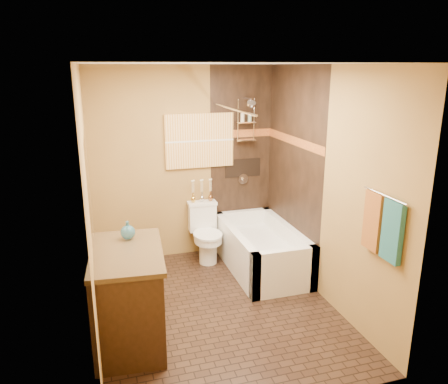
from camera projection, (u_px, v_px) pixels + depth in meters
name	position (u px, v px, depth m)	size (l,w,h in m)	color
floor	(217.00, 308.00, 4.65)	(3.00, 3.00, 0.00)	black
wall_left	(89.00, 207.00, 3.96)	(0.02, 3.00, 2.50)	#A07C3E
wall_right	(325.00, 186.00, 4.63)	(0.02, 3.00, 2.50)	#A07C3E
wall_back	(185.00, 164.00, 5.68)	(2.40, 0.02, 2.50)	#A07C3E
wall_front	(278.00, 257.00, 2.92)	(2.40, 0.02, 2.50)	#A07C3E
ceiling	(215.00, 64.00, 3.95)	(3.00, 3.00, 0.00)	silver
alcove_tile_back	(241.00, 161.00, 5.88)	(0.85, 0.01, 2.50)	black
alcove_tile_right	(293.00, 171.00, 5.32)	(0.01, 1.50, 2.50)	black
mosaic_band_back	(242.00, 133.00, 5.77)	(0.85, 0.01, 0.10)	maroon
mosaic_band_right	(293.00, 141.00, 5.21)	(0.01, 1.50, 0.10)	maroon
alcove_niche	(243.00, 168.00, 5.91)	(0.50, 0.01, 0.25)	black
shower_fixtures	(246.00, 131.00, 5.67)	(0.24, 0.33, 1.16)	silver
curtain_rod	(232.00, 109.00, 4.88)	(0.03, 0.03, 1.55)	silver
towel_bar	(385.00, 196.00, 3.60)	(0.02, 0.02, 0.55)	silver
towel_teal	(392.00, 232.00, 3.56)	(0.05, 0.22, 0.52)	#1B545C
towel_rust	(373.00, 221.00, 3.80)	(0.05, 0.22, 0.52)	#8E5719
sunset_painting	(200.00, 141.00, 5.63)	(0.90, 0.04, 0.70)	orange
vanity_mirror	(88.00, 189.00, 3.61)	(0.01, 1.00, 0.90)	white
bathtub	(261.00, 252.00, 5.50)	(0.80, 1.50, 0.55)	white
toilet	(206.00, 232.00, 5.72)	(0.38, 0.57, 0.75)	white
vanity	(128.00, 296.00, 3.98)	(0.71, 1.08, 0.91)	black
teal_bottle	(128.00, 230.00, 4.09)	(0.14, 0.14, 0.22)	#266173
bud_vases	(202.00, 190.00, 5.73)	(0.30, 0.06, 0.29)	gold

